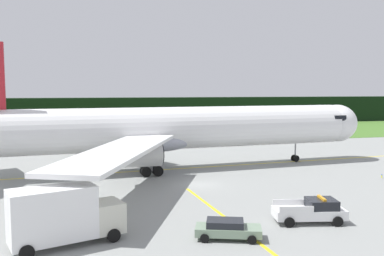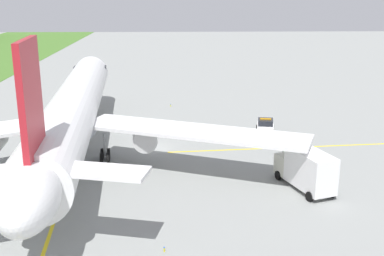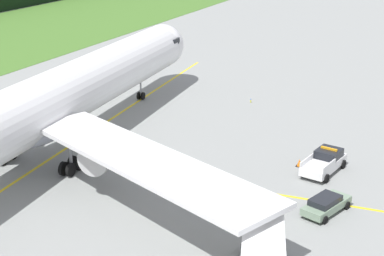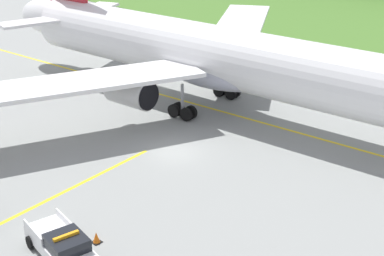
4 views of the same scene
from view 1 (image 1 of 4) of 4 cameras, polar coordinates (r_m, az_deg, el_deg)
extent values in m
plane|color=gray|center=(44.33, 1.06, -7.71)|extent=(320.00, 320.00, 0.00)
cube|color=#45712A|center=(94.95, -6.64, -0.71)|extent=(320.00, 37.77, 0.04)
cube|color=black|center=(116.96, -7.91, 2.27)|extent=(288.00, 6.06, 7.56)
cube|color=yellow|center=(52.68, -2.79, -5.60)|extent=(74.28, 6.87, 0.01)
cube|color=yellow|center=(29.45, 8.25, -14.60)|extent=(2.89, 29.35, 0.01)
cylinder|color=silver|center=(51.95, -2.82, -0.02)|extent=(46.87, 9.33, 5.24)
ellipsoid|color=silver|center=(62.91, 19.09, 0.63)|extent=(6.20, 5.73, 5.24)
ellipsoid|color=#A3A6B5|center=(51.54, -5.31, -1.69)|extent=(11.54, 6.46, 2.88)
cube|color=black|center=(62.10, 18.20, 1.45)|extent=(2.23, 5.12, 0.70)
cube|color=silver|center=(62.91, -13.08, 0.19)|extent=(16.48, 22.18, 0.35)
cylinder|color=#B3B3B3|center=(58.63, -9.81, -1.34)|extent=(4.13, 2.84, 2.50)
cylinder|color=black|center=(58.96, -7.87, -1.28)|extent=(0.32, 2.30, 2.30)
cube|color=silver|center=(38.13, -9.69, -3.05)|extent=(13.26, 23.23, 0.35)
cylinder|color=#B3B3B3|center=(43.49, -6.81, -3.64)|extent=(4.13, 2.84, 2.50)
cylinder|color=black|center=(43.92, -4.23, -3.52)|extent=(0.32, 2.30, 2.30)
cylinder|color=gray|center=(59.52, 13.89, -2.81)|extent=(0.20, 0.20, 2.53)
cylinder|color=black|center=(59.92, 13.73, -3.98)|extent=(0.92, 0.30, 0.90)
cylinder|color=black|center=(59.49, 13.99, -4.05)|extent=(0.92, 0.30, 0.90)
cylinder|color=gray|center=(54.89, -7.11, -3.22)|extent=(0.28, 0.28, 2.53)
cylinder|color=black|center=(54.89, -6.30, -4.55)|extent=(1.22, 0.40, 1.20)
cylinder|color=black|center=(55.57, -6.45, -4.43)|extent=(1.22, 0.40, 1.20)
cylinder|color=black|center=(54.63, -7.74, -4.62)|extent=(1.22, 0.40, 1.20)
cylinder|color=black|center=(55.30, -7.87, -4.49)|extent=(1.22, 0.40, 1.20)
cylinder|color=gray|center=(48.31, -5.54, -4.38)|extent=(0.28, 0.28, 2.53)
cylinder|color=black|center=(49.02, -4.82, -5.74)|extent=(1.22, 0.40, 1.20)
cylinder|color=black|center=(48.36, -4.63, -5.89)|extent=(1.22, 0.40, 1.20)
cylinder|color=black|center=(48.73, -6.43, -5.82)|extent=(1.22, 0.40, 1.20)
cylinder|color=black|center=(48.06, -6.26, -5.98)|extent=(1.22, 0.40, 1.20)
cube|color=white|center=(33.27, 15.63, -11.07)|extent=(5.55, 2.96, 0.70)
cube|color=black|center=(33.39, 17.22, -9.80)|extent=(2.41, 2.25, 0.70)
cube|color=white|center=(33.65, 13.04, -9.80)|extent=(2.51, 0.54, 0.45)
cube|color=white|center=(31.83, 14.04, -10.71)|extent=(2.51, 0.54, 0.45)
cube|color=orange|center=(33.29, 17.24, -9.09)|extent=(0.45, 1.47, 0.16)
cylinder|color=black|center=(34.92, 17.88, -10.94)|extent=(0.79, 0.37, 0.76)
cylinder|color=black|center=(33.04, 19.22, -11.92)|extent=(0.79, 0.37, 0.76)
cylinder|color=black|center=(33.83, 12.10, -11.33)|extent=(0.79, 0.37, 0.76)
cylinder|color=black|center=(31.88, 13.12, -12.40)|extent=(0.79, 0.37, 0.76)
cube|color=beige|center=(29.52, -11.52, -11.65)|extent=(2.58, 2.89, 2.00)
cube|color=white|center=(28.33, -18.44, -11.07)|extent=(5.73, 3.97, 3.40)
cylinder|color=#99999E|center=(29.12, -16.27, -14.25)|extent=(0.76, 0.35, 1.04)
cylinder|color=#99999E|center=(28.67, -20.44, -14.70)|extent=(0.76, 0.35, 1.04)
cylinder|color=black|center=(30.90, -12.29, -12.83)|extent=(0.94, 0.54, 0.90)
cylinder|color=black|center=(28.77, -10.61, -14.19)|extent=(0.94, 0.54, 0.90)
cylinder|color=black|center=(29.63, -22.46, -13.92)|extent=(0.94, 0.54, 0.90)
cylinder|color=black|center=(27.40, -21.58, -15.49)|extent=(0.94, 0.54, 0.90)
cube|color=gray|center=(28.94, 4.96, -13.73)|extent=(4.70, 3.00, 0.55)
cube|color=black|center=(28.78, 4.52, -12.78)|extent=(2.80, 2.20, 0.45)
cylinder|color=black|center=(29.90, 7.99, -13.68)|extent=(0.63, 0.36, 0.60)
cylinder|color=black|center=(28.25, 8.17, -14.84)|extent=(0.63, 0.36, 0.60)
cylinder|color=black|center=(29.90, 1.94, -13.63)|extent=(0.63, 0.36, 0.60)
cylinder|color=black|center=(28.25, 1.73, -14.79)|extent=(0.63, 0.36, 0.60)
cube|color=black|center=(35.48, 14.39, -11.20)|extent=(0.54, 0.54, 0.03)
cone|color=orange|center=(35.38, 14.40, -10.67)|extent=(0.42, 0.42, 0.65)
cylinder|color=yellow|center=(52.00, 24.42, -6.04)|extent=(0.10, 0.10, 0.34)
sphere|color=blue|center=(51.95, 24.43, -5.80)|extent=(0.12, 0.12, 0.12)
camera|label=2|loc=(59.35, -61.95, 10.43)|focal=45.05mm
camera|label=3|loc=(37.22, -74.15, 18.41)|focal=55.16mm
camera|label=4|loc=(42.25, 58.74, 15.26)|focal=53.57mm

